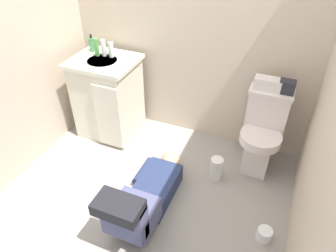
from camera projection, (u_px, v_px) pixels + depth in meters
name	position (u px, v px, depth m)	size (l,w,h in m)	color
ground_plane	(146.00, 195.00, 2.66)	(2.81, 2.99, 0.04)	gray
wall_back	(192.00, 16.00, 2.69)	(2.47, 0.08, 2.40)	beige
toilet	(262.00, 133.00, 2.73)	(0.36, 0.46, 0.75)	silver
vanity_cabinet	(108.00, 97.00, 3.11)	(0.60, 0.53, 0.82)	beige
faucet	(110.00, 49.00, 2.95)	(0.02, 0.02, 0.10)	silver
person_plumber	(145.00, 196.00, 2.40)	(0.39, 1.06, 0.52)	navy
tissue_box	(268.00, 84.00, 2.55)	(0.22, 0.11, 0.10)	silver
toiletry_bag	(287.00, 87.00, 2.50)	(0.12, 0.09, 0.11)	#26262D
soap_dispenser	(92.00, 45.00, 2.98)	(0.06, 0.06, 0.17)	#488E52
bottle_green	(97.00, 47.00, 2.89)	(0.04, 0.04, 0.17)	#529846
bottle_white	(104.00, 48.00, 2.89)	(0.04, 0.04, 0.16)	silver
bottle_clear	(111.00, 50.00, 2.88)	(0.05, 0.05, 0.14)	silver
paper_towel_roll	(216.00, 168.00, 2.74)	(0.11, 0.11, 0.22)	white
toilet_paper_roll	(264.00, 234.00, 2.28)	(0.11, 0.11, 0.10)	white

